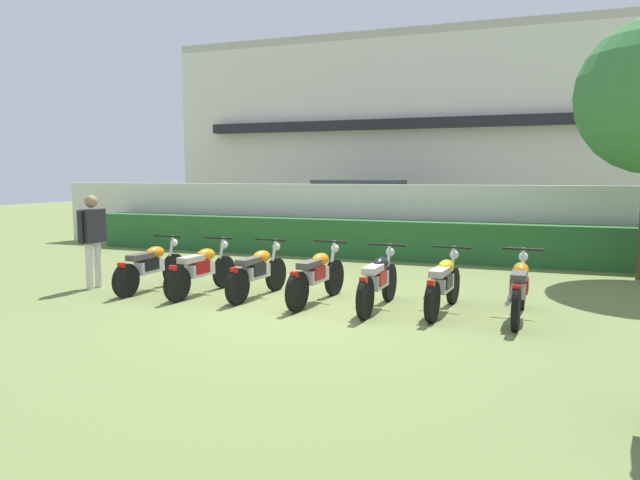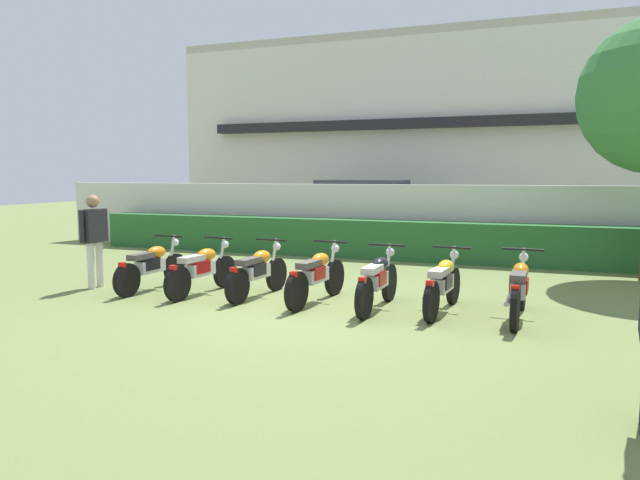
# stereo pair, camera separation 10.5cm
# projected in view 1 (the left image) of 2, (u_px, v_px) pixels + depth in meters

# --- Properties ---
(ground) EXTENTS (60.00, 60.00, 0.00)m
(ground) POSITION_uv_depth(u_px,v_px,m) (299.00, 312.00, 8.56)
(ground) COLOR olive
(building) EXTENTS (21.35, 6.50, 7.45)m
(building) POSITION_uv_depth(u_px,v_px,m) (445.00, 134.00, 23.65)
(building) COLOR silver
(building) RESTS_ON ground
(compound_wall) EXTENTS (20.28, 0.30, 1.81)m
(compound_wall) POSITION_uv_depth(u_px,v_px,m) (392.00, 220.00, 14.55)
(compound_wall) COLOR silver
(compound_wall) RESTS_ON ground
(hedge_row) EXTENTS (16.23, 0.70, 0.95)m
(hedge_row) POSITION_uv_depth(u_px,v_px,m) (386.00, 240.00, 13.95)
(hedge_row) COLOR #28602D
(hedge_row) RESTS_ON ground
(parked_car) EXTENTS (4.70, 2.54, 1.89)m
(parked_car) POSITION_uv_depth(u_px,v_px,m) (363.00, 209.00, 18.44)
(parked_car) COLOR navy
(parked_car) RESTS_ON ground
(motorcycle_in_row_0) EXTENTS (0.60, 1.88, 0.95)m
(motorcycle_in_row_0) POSITION_uv_depth(u_px,v_px,m) (151.00, 266.00, 10.11)
(motorcycle_in_row_0) COLOR black
(motorcycle_in_row_0) RESTS_ON ground
(motorcycle_in_row_1) EXTENTS (0.60, 1.89, 0.95)m
(motorcycle_in_row_1) POSITION_uv_depth(u_px,v_px,m) (201.00, 269.00, 9.78)
(motorcycle_in_row_1) COLOR black
(motorcycle_in_row_1) RESTS_ON ground
(motorcycle_in_row_2) EXTENTS (0.60, 1.80, 0.95)m
(motorcycle_in_row_2) POSITION_uv_depth(u_px,v_px,m) (257.00, 271.00, 9.55)
(motorcycle_in_row_2) COLOR black
(motorcycle_in_row_2) RESTS_ON ground
(motorcycle_in_row_3) EXTENTS (0.60, 1.95, 0.97)m
(motorcycle_in_row_3) POSITION_uv_depth(u_px,v_px,m) (317.00, 275.00, 9.14)
(motorcycle_in_row_3) COLOR black
(motorcycle_in_row_3) RESTS_ON ground
(motorcycle_in_row_4) EXTENTS (0.60, 1.91, 0.97)m
(motorcycle_in_row_4) POSITION_uv_depth(u_px,v_px,m) (378.00, 280.00, 8.69)
(motorcycle_in_row_4) COLOR black
(motorcycle_in_row_4) RESTS_ON ground
(motorcycle_in_row_5) EXTENTS (0.60, 1.88, 0.95)m
(motorcycle_in_row_5) POSITION_uv_depth(u_px,v_px,m) (443.00, 283.00, 8.51)
(motorcycle_in_row_5) COLOR black
(motorcycle_in_row_5) RESTS_ON ground
(motorcycle_in_row_6) EXTENTS (0.60, 1.96, 0.97)m
(motorcycle_in_row_6) POSITION_uv_depth(u_px,v_px,m) (519.00, 288.00, 8.10)
(motorcycle_in_row_6) COLOR black
(motorcycle_in_row_6) RESTS_ON ground
(inspector_person) EXTENTS (0.23, 0.68, 1.70)m
(inspector_person) POSITION_uv_depth(u_px,v_px,m) (92.00, 233.00, 10.25)
(inspector_person) COLOR silver
(inspector_person) RESTS_ON ground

